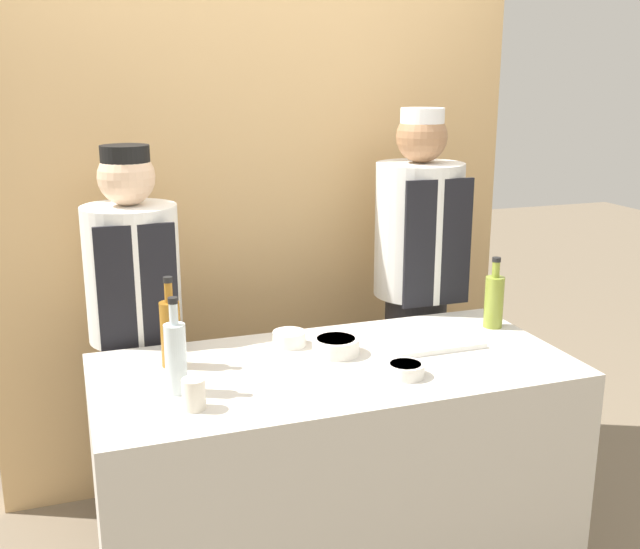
% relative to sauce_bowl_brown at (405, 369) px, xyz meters
% --- Properties ---
extents(cabinet_wall, '(2.39, 0.18, 2.40)m').
position_rel_sauce_bowl_brown_xyz_m(cabinet_wall, '(-0.18, 1.23, 0.26)').
color(cabinet_wall, tan).
rests_on(cabinet_wall, ground_plane).
extents(counter, '(1.64, 0.77, 0.91)m').
position_rel_sauce_bowl_brown_xyz_m(counter, '(-0.18, 0.18, -0.48)').
color(counter, beige).
rests_on(counter, ground_plane).
extents(sauce_bowl_brown, '(0.13, 0.13, 0.04)m').
position_rel_sauce_bowl_brown_xyz_m(sauce_bowl_brown, '(0.00, 0.00, 0.00)').
color(sauce_bowl_brown, white).
rests_on(sauce_bowl_brown, counter).
extents(sauce_bowl_red, '(0.12, 0.12, 0.05)m').
position_rel_sauce_bowl_brown_xyz_m(sauce_bowl_red, '(-0.28, 0.41, 0.01)').
color(sauce_bowl_red, white).
rests_on(sauce_bowl_red, counter).
extents(sauce_bowl_orange, '(0.17, 0.17, 0.06)m').
position_rel_sauce_bowl_brown_xyz_m(sauce_bowl_orange, '(-0.14, 0.27, 0.01)').
color(sauce_bowl_orange, white).
rests_on(sauce_bowl_orange, counter).
extents(cutting_board, '(0.34, 0.19, 0.02)m').
position_rel_sauce_bowl_brown_xyz_m(cutting_board, '(0.22, 0.23, -0.01)').
color(cutting_board, white).
rests_on(cutting_board, counter).
extents(bottle_oil, '(0.07, 0.07, 0.28)m').
position_rel_sauce_bowl_brown_xyz_m(bottle_oil, '(0.54, 0.34, 0.09)').
color(bottle_oil, olive).
rests_on(bottle_oil, counter).
extents(bottle_amber, '(0.07, 0.07, 0.31)m').
position_rel_sauce_bowl_brown_xyz_m(bottle_amber, '(-0.71, 0.35, 0.10)').
color(bottle_amber, '#9E661E').
rests_on(bottle_amber, counter).
extents(bottle_clear, '(0.07, 0.07, 0.31)m').
position_rel_sauce_bowl_brown_xyz_m(bottle_clear, '(-0.73, 0.12, 0.10)').
color(bottle_clear, silver).
rests_on(bottle_clear, counter).
extents(cup_cream, '(0.07, 0.07, 0.09)m').
position_rel_sauce_bowl_brown_xyz_m(cup_cream, '(-0.70, -0.02, 0.02)').
color(cup_cream, silver).
rests_on(cup_cream, counter).
extents(chef_left, '(0.36, 0.36, 1.63)m').
position_rel_sauce_bowl_brown_xyz_m(chef_left, '(-0.79, 0.77, -0.06)').
color(chef_left, '#28282D').
rests_on(chef_left, ground_plane).
extents(chef_right, '(0.38, 0.38, 1.74)m').
position_rel_sauce_bowl_brown_xyz_m(chef_right, '(0.42, 0.77, 0.01)').
color(chef_right, '#28282D').
rests_on(chef_right, ground_plane).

